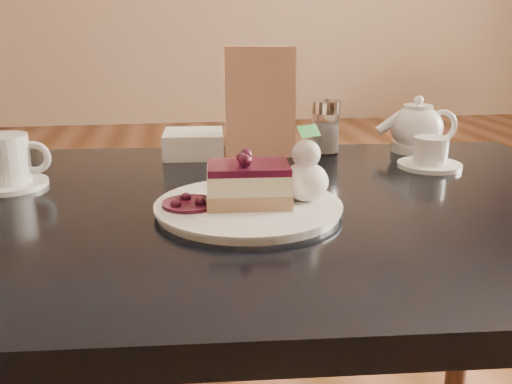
{
  "coord_description": "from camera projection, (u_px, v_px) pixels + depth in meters",
  "views": [
    {
      "loc": [
        0.03,
        -0.57,
        0.97
      ],
      "look_at": [
        0.13,
        0.1,
        0.77
      ],
      "focal_mm": 40.0,
      "sensor_mm": 36.0,
      "label": 1
    }
  ],
  "objects": [
    {
      "name": "sugar_shaker",
      "position": [
        326.0,
        127.0,
        1.13
      ],
      "size": [
        0.06,
        0.06,
        0.1
      ],
      "color": "white",
      "rests_on": "main_table"
    },
    {
      "name": "dessert_plate",
      "position": [
        248.0,
        208.0,
        0.79
      ],
      "size": [
        0.25,
        0.25,
        0.01
      ],
      "primitive_type": "cylinder",
      "color": "white",
      "rests_on": "main_table"
    },
    {
      "name": "coffee_set",
      "position": [
        7.0,
        164.0,
        0.9
      ],
      "size": [
        0.13,
        0.12,
        0.08
      ],
      "color": "white",
      "rests_on": "main_table"
    },
    {
      "name": "napkin_stack",
      "position": [
        194.0,
        144.0,
        1.12
      ],
      "size": [
        0.12,
        0.12,
        0.05
      ],
      "primitive_type": "cube",
      "rotation": [
        0.0,
        0.0,
        -0.07
      ],
      "color": "white",
      "rests_on": "main_table"
    },
    {
      "name": "tea_set",
      "position": [
        419.0,
        134.0,
        1.12
      ],
      "size": [
        0.15,
        0.24,
        0.1
      ],
      "color": "white",
      "rests_on": "main_table"
    },
    {
      "name": "cheesecake_slice",
      "position": [
        248.0,
        184.0,
        0.78
      ],
      "size": [
        0.12,
        0.09,
        0.06
      ],
      "rotation": [
        0.0,
        0.0,
        -0.07
      ],
      "color": "tan",
      "rests_on": "dessert_plate"
    },
    {
      "name": "whipped_cream",
      "position": [
        306.0,
        181.0,
        0.8
      ],
      "size": [
        0.06,
        0.06,
        0.06
      ],
      "color": "white",
      "rests_on": "dessert_plate"
    },
    {
      "name": "menu_card",
      "position": [
        260.0,
        103.0,
        1.09
      ],
      "size": [
        0.14,
        0.04,
        0.21
      ],
      "primitive_type": "cube",
      "rotation": [
        0.0,
        0.0,
        -0.07
      ],
      "color": "beige",
      "rests_on": "main_table"
    },
    {
      "name": "berry_sauce",
      "position": [
        190.0,
        204.0,
        0.78
      ],
      "size": [
        0.08,
        0.08,
        0.01
      ],
      "primitive_type": "cylinder",
      "color": "#450D25",
      "rests_on": "dessert_plate"
    },
    {
      "name": "main_table",
      "position": [
        247.0,
        248.0,
        0.86
      ],
      "size": [
        1.2,
        0.84,
        0.72
      ],
      "rotation": [
        0.0,
        0.0,
        -0.07
      ],
      "color": "black",
      "rests_on": "ground"
    }
  ]
}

